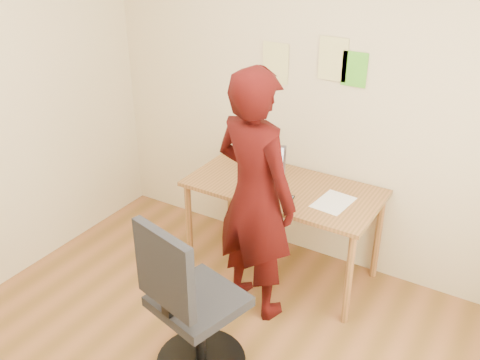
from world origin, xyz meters
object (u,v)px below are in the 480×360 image
Objects in this scene: desk at (283,197)px; person at (255,196)px; laptop at (262,173)px; office_chair at (190,312)px; phone at (288,199)px.

desk is 0.80× the size of person.
office_chair reaches higher than laptop.
phone is (0.31, -0.18, -0.05)m from laptop.
person reaches higher than laptop.
office_chair is 0.85m from person.
phone is at bearing -52.05° from laptop.
person is (0.01, -0.45, 0.22)m from desk.
person is (0.01, 0.74, 0.41)m from office_chair.
phone is (0.12, -0.16, 0.09)m from desk.
office_chair is at bearing -102.92° from laptop.
desk is 0.50m from person.
laptop is 0.36m from phone.
desk is 11.06× the size of phone.
phone reaches higher than desk.
phone is at bearing 97.85° from office_chair.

